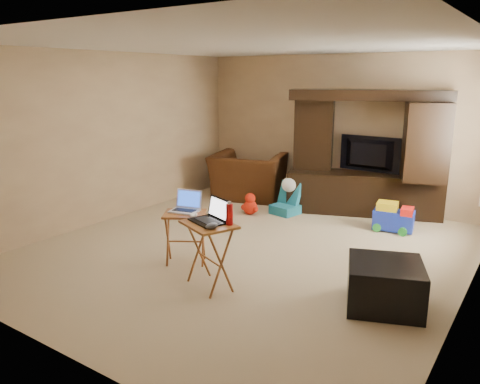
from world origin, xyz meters
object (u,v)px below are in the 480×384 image
Objects in this scene: tray_table_left at (185,238)px; television at (368,155)px; tray_table_right at (209,255)px; laptop_right at (207,211)px; recliner at (249,176)px; laptop_left at (184,202)px; push_toy at (394,217)px; plush_toy at (250,204)px; water_bottle at (229,214)px; child_rocker at (285,198)px; ottoman at (385,285)px; mouse_left at (194,215)px; entertainment_center at (365,153)px; mouse_right at (212,226)px.

television is at bearing 41.26° from tray_table_left.
tray_table_left is 0.72m from tray_table_right.
television reaches higher than laptop_right.
recliner is at bearing 11.96° from television.
push_toy is at bearing 41.76° from laptop_left.
recliner is 1.06m from plush_toy.
water_bottle is (-0.17, -3.57, -0.13)m from television.
child_rocker reaches higher than ottoman.
water_bottle is at bearing -17.76° from mouse_left.
laptop_left is at bearing 170.78° from laptop_right.
ottoman is (2.27, -2.19, -0.04)m from child_rocker.
entertainment_center reaches higher than water_bottle.
tray_table_left is (-1.68, -2.55, 0.10)m from push_toy.
plush_toy is at bearing 87.41° from laptop_left.
water_bottle reaches higher than ottoman.
child_rocker is 2.86m from tray_table_right.
television is 0.80× the size of recliner.
entertainment_center is 3.68m from mouse_right.
tray_table_left is at bearing 171.68° from laptop_right.
push_toy is at bearing 156.55° from recliner.
tray_table_left is (0.45, -2.09, 0.13)m from plush_toy.
tray_table_right reaches higher than tray_table_left.
mouse_left reaches higher than tray_table_left.
recliner is 2.75m from push_toy.
plush_toy is at bearing 118.32° from water_bottle.
mouse_right is (1.21, -2.57, 0.55)m from plush_toy.
mouse_right is (0.13, -0.12, 0.38)m from tray_table_right.
child_rocker is 1.59× the size of laptop_left.
ottoman is at bearing 8.52° from mouse_left.
recliner is at bearing 139.61° from tray_table_right.
ottoman is (1.28, -3.06, -0.71)m from television.
recliner is 3.85× the size of laptop_left.
plush_toy is 0.97× the size of laptop_right.
recliner is 3.10m from laptop_left.
recliner is 8.76× the size of mouse_right.
entertainment_center is 2.12m from recliner.
mouse_left is at bearing 169.93° from tray_table_right.
laptop_right is at bearing 101.11° from recliner.
laptop_left is at bearing -78.52° from plush_toy.
recliner is 3.74m from water_bottle.
mouse_right is (-0.92, -3.02, 0.52)m from push_toy.
television is (0.00, 0.11, -0.04)m from entertainment_center.
laptop_right reaches higher than mouse_right.
tray_table_right is at bearing 137.29° from mouse_right.
recliner is (-2.02, -0.35, -0.53)m from television.
laptop_right is at bearing -44.61° from laptop_left.
television is 3.39m from ottoman.
plush_toy is 2.72m from laptop_right.
tray_table_left is at bearing -127.32° from entertainment_center.
child_rocker is at bearing 58.01° from tray_table_left.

